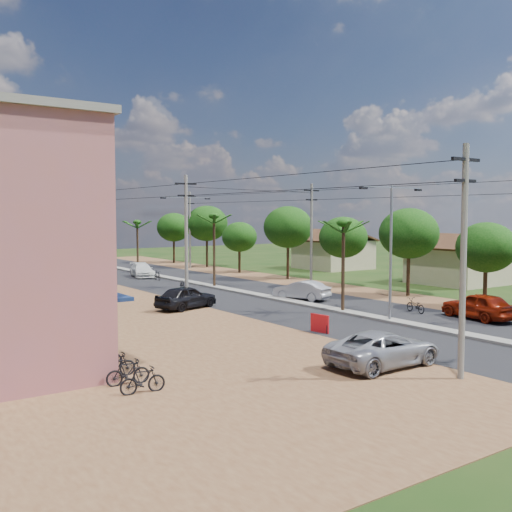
{
  "coord_description": "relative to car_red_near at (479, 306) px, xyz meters",
  "views": [
    {
      "loc": [
        -26.41,
        -24.01,
        6.35
      ],
      "look_at": [
        1.02,
        15.19,
        3.0
      ],
      "focal_mm": 42.0,
      "sensor_mm": 36.0,
      "label": 1
    }
  ],
  "objects": [
    {
      "name": "tree_east_g",
      "position": [
        4.8,
        40.5,
        4.43
      ],
      "size": [
        5.0,
        5.0,
        7.38
      ],
      "color": "black",
      "rests_on": "ground"
    },
    {
      "name": "house_east_far",
      "position": [
        16.0,
        30.5,
        1.58
      ],
      "size": [
        7.6,
        7.5,
        4.6
      ],
      "color": "tan",
      "rests_on": "ground"
    },
    {
      "name": "parked_scooter_row",
      "position": [
        -22.8,
        1.02,
        -0.31
      ],
      "size": [
        1.7,
        7.13,
        1.0
      ],
      "color": "black",
      "rests_on": "ground"
    },
    {
      "name": "dirt_shoulder_east",
      "position": [
        3.5,
        17.5,
        -0.79
      ],
      "size": [
        5.0,
        90.0,
        0.03
      ],
      "primitive_type": "cube",
      "color": "#53331C",
      "rests_on": "ground"
    },
    {
      "name": "utility_pole_w_d",
      "position": [
        -12.0,
        57.5,
        3.95
      ],
      "size": [
        1.6,
        0.24,
        9.0
      ],
      "color": "#605E56",
      "rests_on": "ground"
    },
    {
      "name": "car_red_near",
      "position": [
        0.0,
        0.0,
        0.0
      ],
      "size": [
        2.54,
        4.97,
        1.62
      ],
      "primitive_type": "imported",
      "rotation": [
        0.0,
        0.0,
        3.0
      ],
      "color": "maroon",
      "rests_on": "ground"
    },
    {
      "name": "tree_east_h",
      "position": [
        4.5,
        48.5,
        3.83
      ],
      "size": [
        4.4,
        4.4,
        6.52
      ],
      "color": "black",
      "rests_on": "ground"
    },
    {
      "name": "palm_median_far",
      "position": [
        -5.0,
        38.5,
        4.45
      ],
      "size": [
        2.0,
        2.0,
        5.85
      ],
      "color": "black",
      "rests_on": "ground"
    },
    {
      "name": "dirt_lot_west",
      "position": [
        -20.0,
        10.5,
        -0.79
      ],
      "size": [
        18.0,
        46.0,
        0.04
      ],
      "primitive_type": "cube",
      "color": "#53331C",
      "rests_on": "ground"
    },
    {
      "name": "moto_rider_west_a",
      "position": [
        -7.93,
        22.76,
        -0.37
      ],
      "size": [
        1.03,
        1.79,
        0.89
      ],
      "primitive_type": "imported",
      "rotation": [
        0.0,
        0.0,
        -0.28
      ],
      "color": "black",
      "rests_on": "ground"
    },
    {
      "name": "streetlight_near",
      "position": [
        -5.0,
        2.5,
        3.98
      ],
      "size": [
        5.1,
        0.18,
        8.0
      ],
      "color": "gray",
      "rests_on": "ground"
    },
    {
      "name": "palm_median_near",
      "position": [
        -5.0,
        6.5,
        4.73
      ],
      "size": [
        2.0,
        2.0,
        6.15
      ],
      "color": "black",
      "rests_on": "ground"
    },
    {
      "name": "ground",
      "position": [
        -5.0,
        2.5,
        -0.81
      ],
      "size": [
        160.0,
        160.0,
        0.0
      ],
      "primitive_type": "plane",
      "color": "black",
      "rests_on": "ground"
    },
    {
      "name": "road",
      "position": [
        -5.0,
        17.5,
        -0.79
      ],
      "size": [
        12.0,
        110.0,
        0.04
      ],
      "primitive_type": "cube",
      "color": "black",
      "rests_on": "ground"
    },
    {
      "name": "utility_pole_w_a",
      "position": [
        -12.0,
        -7.5,
        3.95
      ],
      "size": [
        1.6,
        0.24,
        9.0
      ],
      "color": "#605E56",
      "rests_on": "ground"
    },
    {
      "name": "palm_median_mid",
      "position": [
        -5.0,
        22.5,
        5.09
      ],
      "size": [
        2.0,
        2.0,
        6.55
      ],
      "color": "black",
      "rests_on": "ground"
    },
    {
      "name": "roadside_sign",
      "position": [
        -10.5,
        2.43,
        -0.31
      ],
      "size": [
        0.27,
        1.21,
        1.01
      ],
      "rotation": [
        0.0,
        0.0,
        0.16
      ],
      "color": "#B41017",
      "rests_on": "ground"
    },
    {
      "name": "moto_rider_east",
      "position": [
        -1.22,
        3.78,
        -0.35
      ],
      "size": [
        0.99,
        1.85,
        0.93
      ],
      "primitive_type": "imported",
      "rotation": [
        0.0,
        0.0,
        2.92
      ],
      "color": "black",
      "rests_on": "ground"
    },
    {
      "name": "streetlight_far",
      "position": [
        -5.0,
        52.5,
        3.98
      ],
      "size": [
        5.1,
        0.18,
        8.0
      ],
      "color": "gray",
      "rests_on": "ground"
    },
    {
      "name": "tree_east_e",
      "position": [
        4.6,
        24.5,
        4.28
      ],
      "size": [
        4.8,
        4.8,
        7.14
      ],
      "color": "black",
      "rests_on": "ground"
    },
    {
      "name": "tree_east_d",
      "position": [
        4.4,
        16.5,
        3.53
      ],
      "size": [
        4.2,
        4.2,
        6.13
      ],
      "color": "black",
      "rests_on": "ground"
    },
    {
      "name": "utility_pole_w_c",
      "position": [
        -12.0,
        36.5,
        3.95
      ],
      "size": [
        1.6,
        0.24,
        9.0
      ],
      "color": "#605E56",
      "rests_on": "ground"
    },
    {
      "name": "utility_pole_e_c",
      "position": [
        2.5,
        40.5,
        3.95
      ],
      "size": [
        1.6,
        0.24,
        9.0
      ],
      "color": "#605E56",
      "rests_on": "ground"
    },
    {
      "name": "car_parked_silver",
      "position": [
        -12.98,
        -4.45,
        -0.08
      ],
      "size": [
        5.28,
        2.46,
        1.46
      ],
      "primitive_type": "imported",
      "rotation": [
        0.0,
        0.0,
        1.58
      ],
      "color": "#96979D",
      "rests_on": "ground"
    },
    {
      "name": "utility_pole_w_b",
      "position": [
        -12.0,
        14.5,
        3.95
      ],
      "size": [
        1.6,
        0.24,
        9.0
      ],
      "color": "#605E56",
      "rests_on": "ground"
    },
    {
      "name": "tree_east_b",
      "position": [
        4.3,
        2.5,
        3.3
      ],
      "size": [
        4.0,
        4.0,
        5.83
      ],
      "color": "black",
      "rests_on": "ground"
    },
    {
      "name": "streetlight_mid",
      "position": [
        -5.0,
        27.5,
        3.98
      ],
      "size": [
        5.1,
        0.18,
        8.0
      ],
      "color": "gray",
      "rests_on": "ground"
    },
    {
      "name": "car_parked_dark",
      "position": [
        -12.5,
        13.67,
        -0.03
      ],
      "size": [
        4.9,
        3.07,
        1.55
      ],
      "primitive_type": "imported",
      "rotation": [
        0.0,
        0.0,
        1.86
      ],
      "color": "black",
      "rests_on": "ground"
    },
    {
      "name": "car_silver_mid",
      "position": [
        -3.5,
        12.51,
        -0.11
      ],
      "size": [
        2.82,
        4.52,
        1.41
      ],
      "primitive_type": "imported",
      "rotation": [
        0.0,
        0.0,
        3.48
      ],
      "color": "#96979D",
      "rests_on": "ground"
    },
    {
      "name": "moto_rider_west_b",
      "position": [
        -6.49,
        30.58,
        -0.36
      ],
      "size": [
        0.53,
        1.53,
        0.91
      ],
      "primitive_type": "imported",
      "rotation": [
        0.0,
        0.0,
        -0.07
      ],
      "color": "black",
      "rests_on": "ground"
    },
    {
      "name": "tree_east_c",
      "position": [
        4.7,
        9.5,
        4.05
      ],
      "size": [
        4.6,
        4.6,
        6.83
      ],
      "color": "black",
      "rests_on": "ground"
    },
    {
      "name": "tree_east_f",
      "position": [
        4.2,
        32.5,
        3.08
      ],
      "size": [
        3.8,
        3.8,
        5.52
      ],
      "color": "black",
      "rests_on": "ground"
    },
    {
      "name": "house_east_near",
      "position": [
        15.0,
        12.5,
        1.58
      ],
      "size": [
        7.6,
        7.5,
        4.6
      ],
      "color": "tan",
      "rests_on": "ground"
    },
    {
      "name": "median",
      "position": [
        -5.0,
        20.5,
        -0.72
      ],
      "size": [
        1.0,
        90.0,
        0.18
      ],
      "primitive_type": "cube",
      "color": "#605E56",
      "rests_on": "ground"
    },
    {
      "name": "car_white_far",
      "position": [
        -6.5,
        34.06,
        -0.13
      ],
      "size": [
        2.94,
        5.01,
        1.36
      ],
      "primitive_type": "imported",
      "rotation": [
        0.0,
        0.0,
        -0.23
      ],
      "color": "silver",
      "rests_on": "ground"
    },
    {
      "name": "utility_pole_e_b",
      "position": [
        2.5,
        18.5,
        3.95
      ],
      "size": [
        1.6,
        0.24,
        9.0
      ],
      "color": "#605E56",
      "rests_on": "ground"
    }
  ]
}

